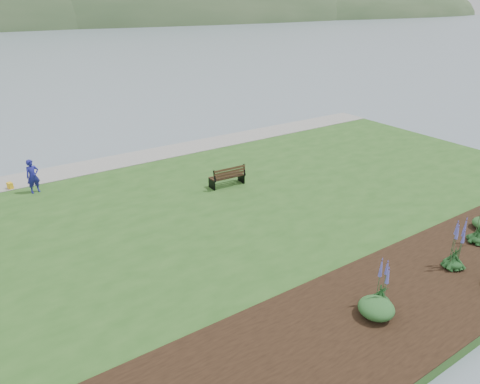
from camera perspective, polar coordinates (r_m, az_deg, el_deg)
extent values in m
plane|color=slate|center=(20.18, -3.81, -1.47)|extent=(600.00, 600.00, 0.00)
cube|color=#254F1B|center=(18.56, -0.72, -3.14)|extent=(34.00, 20.00, 0.40)
cube|color=gray|center=(25.82, -11.58, 4.91)|extent=(34.00, 2.20, 0.03)
cube|color=black|center=(15.75, 25.14, -10.22)|extent=(24.00, 4.40, 0.04)
cube|color=black|center=(20.90, -1.78, 2.12)|extent=(1.72, 0.67, 0.05)
cube|color=black|center=(20.52, -1.36, 2.66)|extent=(1.70, 0.24, 0.53)
cube|color=black|center=(20.63, -3.77, 1.05)|extent=(0.09, 0.59, 0.47)
cube|color=black|center=(21.37, 0.16, 1.95)|extent=(0.09, 0.59, 0.47)
imported|color=navy|center=(22.17, -25.97, 2.24)|extent=(0.77, 0.60, 1.91)
cube|color=gold|center=(23.39, -28.32, 0.74)|extent=(0.27, 0.35, 0.32)
ellipsoid|color=#143718|center=(16.33, 26.51, -8.50)|extent=(0.62, 0.62, 0.31)
cone|color=#4747A4|center=(15.87, 27.17, -5.47)|extent=(0.36, 0.36, 1.67)
ellipsoid|color=#143718|center=(18.33, 29.05, -5.45)|extent=(0.62, 0.62, 0.31)
ellipsoid|color=#143718|center=(13.68, 18.10, -13.66)|extent=(0.62, 0.62, 0.31)
cone|color=#4747A4|center=(13.14, 18.63, -10.39)|extent=(0.32, 0.32, 1.58)
ellipsoid|color=#1E4C21|center=(13.22, 17.71, -14.54)|extent=(1.03, 1.03, 0.52)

